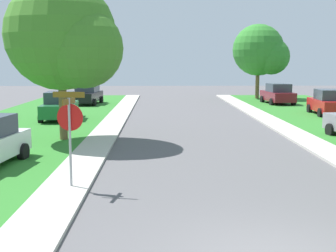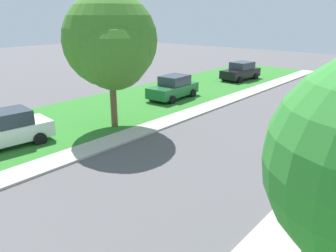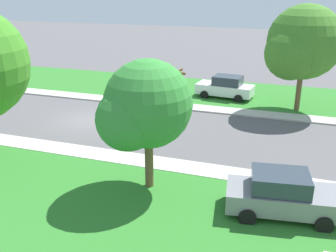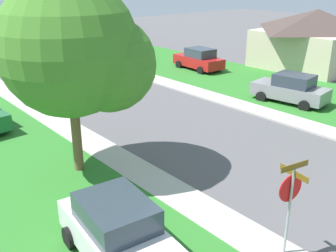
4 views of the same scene
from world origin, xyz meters
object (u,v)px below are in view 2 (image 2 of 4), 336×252
at_px(car_green_far_down_street, 173,88).
at_px(tree_sidewalk_mid, 111,44).
at_px(car_black_near_corner, 241,71).
at_px(car_white_driveway_right, 4,130).

relative_size(car_green_far_down_street, tree_sidewalk_mid, 0.61).
bearing_deg(car_black_near_corner, car_white_driveway_right, -90.19).
bearing_deg(tree_sidewalk_mid, car_white_driveway_right, -110.67).
xyz_separation_m(car_white_driveway_right, tree_sidewalk_mid, (1.94, 5.15, 3.73)).
height_order(car_green_far_down_street, tree_sidewalk_mid, tree_sidewalk_mid).
height_order(car_black_near_corner, car_white_driveway_right, same).
distance_m(car_green_far_down_street, car_white_driveway_right, 12.58).
bearing_deg(tree_sidewalk_mid, car_green_far_down_street, 104.99).
xyz_separation_m(car_black_near_corner, car_white_driveway_right, (-0.07, -22.62, 0.00)).
relative_size(car_black_near_corner, tree_sidewalk_mid, 0.62).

